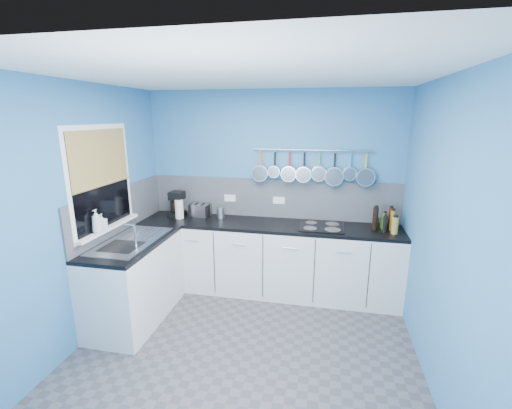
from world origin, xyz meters
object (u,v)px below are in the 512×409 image
(soap_bottle_a, at_px, (96,221))
(canister, at_px, (221,213))
(soap_bottle_b, at_px, (102,222))
(coffee_maker, at_px, (177,204))
(toaster, at_px, (200,210))
(paper_towel, at_px, (179,209))
(hob, at_px, (321,227))

(soap_bottle_a, height_order, canister, soap_bottle_a)
(soap_bottle_b, distance_m, coffee_maker, 1.15)
(soap_bottle_a, height_order, toaster, soap_bottle_a)
(toaster, bearing_deg, paper_towel, -134.66)
(toaster, relative_size, canister, 1.74)
(soap_bottle_a, height_order, hob, soap_bottle_a)
(paper_towel, relative_size, hob, 0.45)
(coffee_maker, xyz_separation_m, canister, (0.59, 0.04, -0.09))
(paper_towel, distance_m, canister, 0.53)
(soap_bottle_b, relative_size, toaster, 0.69)
(soap_bottle_a, height_order, paper_towel, soap_bottle_a)
(soap_bottle_a, distance_m, soap_bottle_b, 0.09)
(paper_towel, distance_m, toaster, 0.27)
(soap_bottle_b, height_order, canister, soap_bottle_b)
(toaster, distance_m, hob, 1.59)
(paper_towel, xyz_separation_m, canister, (0.52, 0.11, -0.05))
(hob, bearing_deg, canister, 174.83)
(soap_bottle_b, bearing_deg, paper_towel, 69.52)
(toaster, bearing_deg, coffee_maker, -154.12)
(hob, bearing_deg, coffee_maker, 177.63)
(paper_towel, distance_m, coffee_maker, 0.11)
(toaster, distance_m, canister, 0.30)
(coffee_maker, bearing_deg, canister, 6.91)
(paper_towel, relative_size, coffee_maker, 0.74)
(paper_towel, xyz_separation_m, hob, (1.80, -0.00, -0.11))
(coffee_maker, xyz_separation_m, toaster, (0.29, 0.07, -0.08))
(paper_towel, bearing_deg, soap_bottle_b, -110.48)
(soap_bottle_a, bearing_deg, hob, 26.73)
(toaster, bearing_deg, soap_bottle_b, -104.83)
(soap_bottle_b, xyz_separation_m, hob, (2.19, 1.02, -0.23))
(canister, bearing_deg, toaster, 174.15)
(coffee_maker, relative_size, canister, 2.27)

